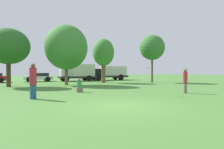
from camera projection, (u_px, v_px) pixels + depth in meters
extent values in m
plane|color=#477A33|center=(120.00, 106.00, 8.57)|extent=(120.00, 120.00, 0.00)
cylinder|color=navy|center=(33.00, 92.00, 10.68)|extent=(0.32, 0.32, 0.76)
cylinder|color=#A52633|center=(33.00, 76.00, 10.66)|extent=(0.38, 0.38, 0.93)
sphere|color=brown|center=(33.00, 66.00, 10.65)|extent=(0.23, 0.23, 0.23)
cylinder|color=#726651|center=(185.00, 88.00, 13.44)|extent=(0.25, 0.25, 0.65)
cylinder|color=#A52633|center=(185.00, 78.00, 13.42)|extent=(0.29, 0.29, 0.80)
sphere|color=#8C6647|center=(185.00, 70.00, 13.41)|extent=(0.23, 0.23, 0.23)
cylinder|color=#F21E72|center=(148.00, 68.00, 12.39)|extent=(0.23, 0.22, 0.13)
cube|color=#726651|center=(79.00, 90.00, 14.17)|extent=(0.44, 0.36, 0.31)
cylinder|color=#337F4C|center=(79.00, 84.00, 14.16)|extent=(0.33, 0.33, 0.45)
sphere|color=#8C6647|center=(79.00, 80.00, 14.16)|extent=(0.23, 0.23, 0.23)
cylinder|color=#473323|center=(9.00, 72.00, 18.71)|extent=(0.39, 0.39, 2.74)
ellipsoid|color=#286023|center=(8.00, 46.00, 18.66)|extent=(3.89, 3.89, 3.37)
cylinder|color=brown|center=(66.00, 72.00, 20.90)|extent=(0.33, 0.33, 2.75)
ellipsoid|color=#3D7F33|center=(66.00, 47.00, 20.85)|extent=(4.42, 4.42, 4.68)
cylinder|color=brown|center=(103.00, 71.00, 25.10)|extent=(0.51, 0.51, 3.08)
ellipsoid|color=#3D7F33|center=(103.00, 52.00, 25.06)|extent=(2.72, 2.72, 3.42)
cylinder|color=brown|center=(152.00, 68.00, 25.70)|extent=(0.24, 0.24, 3.61)
sphere|color=#33702D|center=(152.00, 48.00, 25.65)|extent=(3.22, 3.22, 3.22)
cylinder|color=black|center=(1.00, 80.00, 24.80)|extent=(0.68, 0.22, 0.67)
cylinder|color=black|center=(2.00, 80.00, 26.41)|extent=(0.68, 0.22, 0.67)
cube|color=silver|center=(38.00, 78.00, 27.84)|extent=(3.92, 1.89, 0.47)
cube|color=black|center=(40.00, 74.00, 27.96)|extent=(2.17, 1.63, 0.44)
cylinder|color=black|center=(29.00, 79.00, 26.52)|extent=(0.70, 0.22, 0.70)
cylinder|color=black|center=(28.00, 79.00, 28.12)|extent=(0.70, 0.22, 0.70)
cylinder|color=black|center=(48.00, 79.00, 27.57)|extent=(0.70, 0.22, 0.70)
cylinder|color=black|center=(46.00, 79.00, 29.17)|extent=(0.70, 0.22, 0.70)
cube|color=#2D2D33|center=(77.00, 77.00, 29.50)|extent=(5.41, 2.29, 0.30)
cube|color=#B2B2B7|center=(66.00, 72.00, 28.76)|extent=(1.77, 2.08, 1.16)
cube|color=beige|center=(82.00, 70.00, 29.80)|extent=(3.38, 2.24, 1.75)
cylinder|color=black|center=(66.00, 79.00, 27.72)|extent=(0.85, 0.28, 0.84)
cylinder|color=black|center=(63.00, 78.00, 29.64)|extent=(0.85, 0.28, 0.84)
cylinder|color=black|center=(89.00, 78.00, 29.18)|extent=(0.85, 0.28, 0.84)
cylinder|color=black|center=(85.00, 78.00, 31.10)|extent=(0.85, 0.28, 0.84)
cube|color=#2D2D33|center=(109.00, 76.00, 32.39)|extent=(6.28, 2.23, 0.30)
cube|color=black|center=(98.00, 72.00, 31.54)|extent=(2.05, 2.01, 1.06)
cube|color=beige|center=(113.00, 71.00, 32.76)|extent=(3.92, 2.17, 1.49)
cylinder|color=black|center=(99.00, 78.00, 30.52)|extent=(0.92, 0.32, 0.91)
cylinder|color=black|center=(94.00, 77.00, 32.37)|extent=(0.92, 0.32, 0.91)
cylinder|color=black|center=(121.00, 77.00, 32.22)|extent=(0.92, 0.32, 0.91)
cylinder|color=black|center=(115.00, 77.00, 34.07)|extent=(0.92, 0.32, 0.91)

